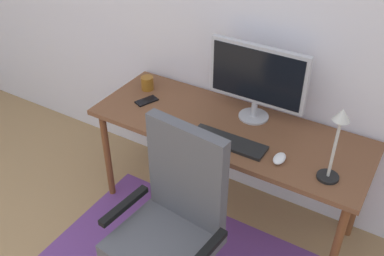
% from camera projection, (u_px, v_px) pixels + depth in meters
% --- Properties ---
extents(desk, '(1.65, 0.60, 0.71)m').
position_uv_depth(desk, '(228.00, 135.00, 2.60)').
color(desk, brown).
rests_on(desk, ground).
extents(monitor, '(0.58, 0.18, 0.46)m').
position_uv_depth(monitor, '(257.00, 77.00, 2.48)').
color(monitor, '#B2B2B7').
rests_on(monitor, desk).
extents(keyboard, '(0.43, 0.13, 0.02)m').
position_uv_depth(keyboard, '(228.00, 142.00, 2.42)').
color(keyboard, black).
rests_on(keyboard, desk).
extents(computer_mouse, '(0.06, 0.10, 0.03)m').
position_uv_depth(computer_mouse, '(279.00, 158.00, 2.29)').
color(computer_mouse, white).
rests_on(computer_mouse, desk).
extents(coffee_cup, '(0.08, 0.08, 0.09)m').
position_uv_depth(coffee_cup, '(147.00, 83.00, 2.89)').
color(coffee_cup, '#90571A').
rests_on(coffee_cup, desk).
extents(cell_phone, '(0.12, 0.16, 0.01)m').
position_uv_depth(cell_phone, '(147.00, 101.00, 2.78)').
color(cell_phone, black).
rests_on(cell_phone, desk).
extents(desk_lamp, '(0.11, 0.11, 0.41)m').
position_uv_depth(desk_lamp, '(337.00, 137.00, 2.04)').
color(desk_lamp, black).
rests_on(desk_lamp, desk).
extents(office_chair, '(0.58, 0.58, 1.09)m').
position_uv_depth(office_chair, '(171.00, 249.00, 2.17)').
color(office_chair, slate).
rests_on(office_chair, ground).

